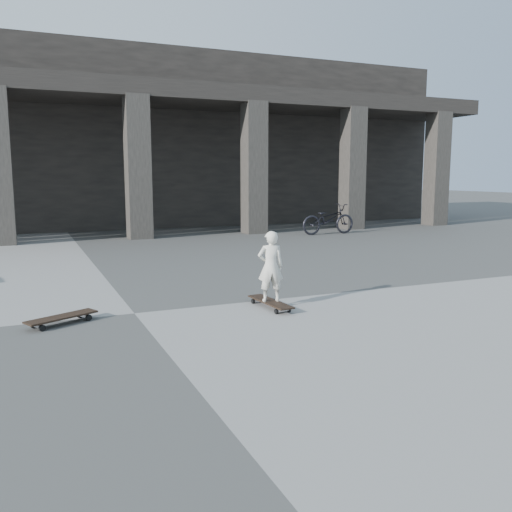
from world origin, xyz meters
name	(u,v)px	position (x,y,z in m)	size (l,w,h in m)	color
ground	(134,313)	(0.00, 0.00, 0.00)	(90.00, 90.00, 0.00)	#464543
colonnade	(57,140)	(0.00, 13.77, 3.03)	(28.00, 8.82, 6.00)	black
longboard	(270,302)	(1.78, -0.43, 0.07)	(0.29, 0.95, 0.09)	black
skateboard_spare	(62,318)	(-0.91, -0.18, 0.08)	(0.89, 0.59, 0.10)	black
child	(271,266)	(1.78, -0.43, 0.58)	(0.35, 0.23, 0.97)	silver
bicycle	(328,219)	(7.30, 7.30, 0.46)	(0.62, 1.77, 0.93)	black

